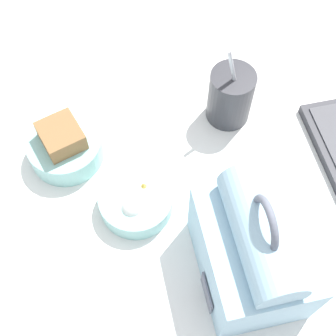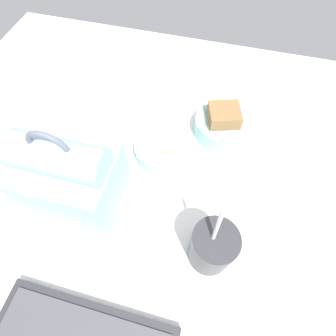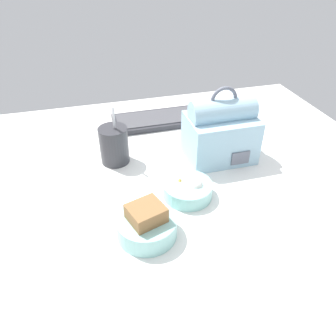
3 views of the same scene
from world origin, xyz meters
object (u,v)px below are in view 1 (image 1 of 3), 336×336
at_px(bento_bowl_snacks, 136,201).
at_px(lunch_bag, 253,250).
at_px(soup_cup, 230,95).
at_px(bento_bowl_sandwich, 65,146).

bearing_deg(bento_bowl_snacks, lunch_bag, 45.57).
xyz_separation_m(lunch_bag, soup_cup, (-0.30, 0.06, -0.03)).
xyz_separation_m(lunch_bag, bento_bowl_snacks, (-0.15, -0.15, -0.06)).
distance_m(lunch_bag, bento_bowl_snacks, 0.22).
height_order(bento_bowl_sandwich, bento_bowl_snacks, bento_bowl_sandwich).
bearing_deg(soup_cup, bento_bowl_snacks, -53.10).
distance_m(bento_bowl_sandwich, bento_bowl_snacks, 0.17).
bearing_deg(bento_bowl_snacks, soup_cup, 126.90).
relative_size(lunch_bag, bento_bowl_snacks, 1.77).
bearing_deg(lunch_bag, bento_bowl_sandwich, -137.32).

